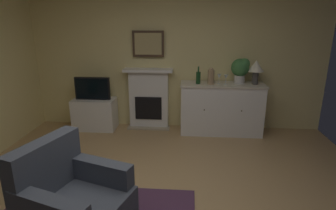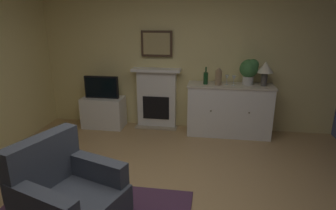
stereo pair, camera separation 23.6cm
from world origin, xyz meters
TOP-DOWN VIEW (x-y plane):
  - wall_rear at (0.00, 2.62)m, footprint 5.25×0.06m
  - fireplace_unit at (-0.47, 2.49)m, footprint 0.87×0.30m
  - framed_picture at (-0.47, 2.54)m, footprint 0.55×0.04m
  - sideboard_cabinet at (0.82, 2.32)m, footprint 1.42×0.49m
  - table_lamp at (1.35, 2.32)m, footprint 0.26×0.26m
  - wine_bottle at (0.41, 2.29)m, footprint 0.08×0.08m
  - wine_glass_left at (0.75, 2.30)m, footprint 0.07×0.07m
  - wine_glass_center at (0.86, 2.27)m, footprint 0.07×0.07m
  - vase_decorative at (0.61, 2.27)m, footprint 0.11×0.11m
  - tv_cabinet at (-1.45, 2.33)m, footprint 0.75×0.42m
  - tv_set at (-1.45, 2.31)m, footprint 0.62×0.07m
  - potted_plant_small at (1.11, 2.36)m, footprint 0.30×0.30m
  - armchair at (-0.77, -0.32)m, footprint 1.01×0.98m

SIDE VIEW (x-z plane):
  - tv_cabinet at x=-1.45m, z-range 0.00..0.56m
  - armchair at x=-0.77m, z-range -0.08..0.84m
  - sideboard_cabinet at x=0.82m, z-range 0.00..0.89m
  - fireplace_unit at x=-0.47m, z-range 0.00..1.10m
  - tv_set at x=-1.45m, z-range 0.56..0.96m
  - wine_bottle at x=0.41m, z-range 0.85..1.14m
  - wine_glass_left at x=0.75m, z-range 0.93..1.09m
  - wine_glass_center at x=0.86m, z-range 0.93..1.09m
  - vase_decorative at x=0.61m, z-range 0.89..1.17m
  - potted_plant_small at x=1.11m, z-range 0.93..1.36m
  - table_lamp at x=1.35m, z-range 0.97..1.37m
  - wall_rear at x=0.00m, z-range 0.00..2.73m
  - framed_picture at x=-0.47m, z-range 1.30..1.75m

